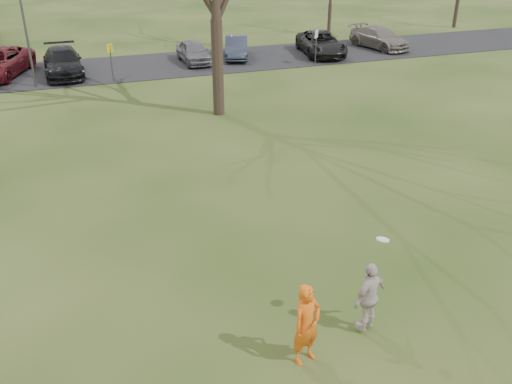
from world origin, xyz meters
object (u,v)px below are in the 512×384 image
at_px(catching_play, 369,296).
at_px(lamp_post, 22,9).
at_px(car_3, 63,62).
at_px(car_6, 321,43).
at_px(car_5, 236,47).
at_px(car_4, 194,52).
at_px(player_defender, 307,324).
at_px(car_7, 379,38).

xyz_separation_m(catching_play, lamp_post, (-7.05, 22.85, 3.07)).
distance_m(car_3, car_6, 15.96).
relative_size(car_5, lamp_post, 0.63).
bearing_deg(car_4, lamp_post, -167.00).
distance_m(player_defender, catching_play, 1.67).
bearing_deg(catching_play, car_6, 67.13).
height_order(car_4, car_6, car_6).
relative_size(car_5, car_6, 0.77).
relative_size(car_3, car_7, 1.08).
height_order(car_4, catching_play, catching_play).
bearing_deg(player_defender, car_6, 44.86).
distance_m(catching_play, lamp_post, 24.11).
bearing_deg(car_4, catching_play, -96.61).
bearing_deg(player_defender, car_7, 37.52).
relative_size(car_7, catching_play, 2.12).
height_order(car_3, car_4, car_3).
xyz_separation_m(player_defender, car_6, (12.07, 25.16, -0.15)).
relative_size(car_3, car_5, 1.27).
bearing_deg(car_5, player_defender, -87.18).
xyz_separation_m(car_6, car_7, (4.55, 0.48, -0.04)).
bearing_deg(car_4, car_3, -178.12).
bearing_deg(car_7, lamp_post, 172.59).
relative_size(player_defender, car_3, 0.36).
xyz_separation_m(car_5, car_6, (5.46, -0.90, 0.06)).
height_order(catching_play, lamp_post, lamp_post).
bearing_deg(catching_play, lamp_post, 107.15).
distance_m(player_defender, car_7, 30.55).
bearing_deg(lamp_post, car_7, 6.20).
bearing_deg(car_7, car_6, 172.39).
xyz_separation_m(car_4, car_7, (12.87, -0.03, 0.02)).
bearing_deg(car_7, car_3, 167.68).
height_order(player_defender, car_3, player_defender).
distance_m(car_6, car_7, 4.58).
bearing_deg(car_7, player_defender, -136.57).
distance_m(car_4, catching_play, 25.36).
bearing_deg(car_3, car_5, 3.42).
distance_m(player_defender, car_4, 25.94).
bearing_deg(lamp_post, catching_play, -72.85).
bearing_deg(car_5, car_3, -158.14).
xyz_separation_m(car_4, catching_play, (-2.13, -25.27, 0.21)).
bearing_deg(player_defender, catching_play, -5.86).
bearing_deg(car_4, car_6, -5.30).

